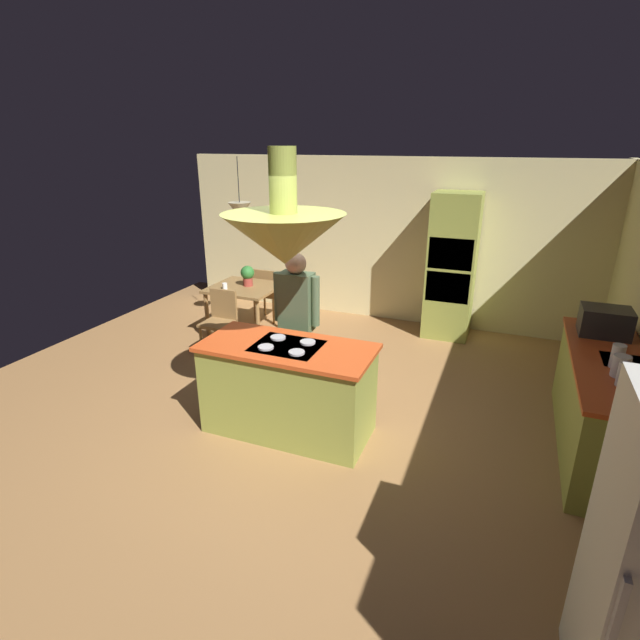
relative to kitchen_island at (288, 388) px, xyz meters
name	(u,v)px	position (x,y,z in m)	size (l,w,h in m)	color
ground	(297,419)	(0.00, 0.20, -0.47)	(8.16, 8.16, 0.00)	#9E7042
wall_back	(386,241)	(0.00, 3.65, 0.80)	(6.80, 0.10, 2.55)	beige
kitchen_island	(288,388)	(0.00, 0.00, 0.00)	(1.68, 0.79, 0.95)	#939E42
counter_run_right	(602,404)	(2.84, 0.80, 0.01)	(0.73, 2.18, 0.93)	#939E42
oven_tower	(452,267)	(1.10, 3.24, 0.58)	(0.66, 0.62, 2.11)	#939E42
dining_table	(245,294)	(-1.70, 2.10, 0.18)	(0.96, 0.89, 0.76)	olive
person_at_island	(297,318)	(-0.20, 0.66, 0.49)	(0.53, 0.22, 1.68)	tan
range_hood	(284,236)	(0.00, 0.00, 1.51)	(1.10, 1.10, 1.00)	#939E42
pendant_light_over_table	(240,210)	(-1.70, 2.10, 1.39)	(0.32, 0.32, 0.82)	beige
chair_facing_island	(220,317)	(-1.70, 1.43, 0.03)	(0.40, 0.40, 0.87)	olive
chair_by_back_wall	(266,291)	(-1.70, 2.77, 0.03)	(0.40, 0.40, 0.87)	olive
potted_plant_on_table	(248,275)	(-1.66, 2.15, 0.46)	(0.20, 0.20, 0.30)	#99382D
cup_on_table	(225,286)	(-1.89, 1.88, 0.33)	(0.07, 0.07, 0.09)	white
canister_flour	(625,375)	(2.84, 0.27, 0.56)	(0.11, 0.11, 0.20)	silver
canister_sugar	(621,366)	(2.84, 0.45, 0.55)	(0.14, 0.14, 0.19)	silver
canister_tea	(618,356)	(2.84, 0.63, 0.57)	(0.11, 0.11, 0.21)	silver
microwave_on_counter	(605,322)	(2.84, 1.44, 0.60)	(0.46, 0.36, 0.28)	#232326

